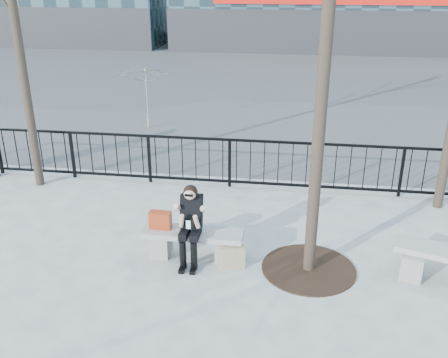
# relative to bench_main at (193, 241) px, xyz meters

# --- Properties ---
(ground) EXTENTS (120.00, 120.00, 0.00)m
(ground) POSITION_rel_bench_main_xyz_m (0.00, 0.00, -0.30)
(ground) COLOR gray
(ground) RESTS_ON ground
(street_surface) EXTENTS (60.00, 23.00, 0.01)m
(street_surface) POSITION_rel_bench_main_xyz_m (0.00, 15.00, -0.30)
(street_surface) COLOR #474747
(street_surface) RESTS_ON ground
(railing) EXTENTS (14.00, 0.06, 1.10)m
(railing) POSITION_rel_bench_main_xyz_m (0.00, 3.00, 0.25)
(railing) COLOR black
(railing) RESTS_ON ground
(tree_grate) EXTENTS (1.50, 1.50, 0.02)m
(tree_grate) POSITION_rel_bench_main_xyz_m (1.90, -0.10, -0.29)
(tree_grate) COLOR black
(tree_grate) RESTS_ON ground
(bench_main) EXTENTS (1.65, 0.46, 0.49)m
(bench_main) POSITION_rel_bench_main_xyz_m (0.00, 0.00, 0.00)
(bench_main) COLOR slate
(bench_main) RESTS_ON ground
(seated_woman) EXTENTS (0.50, 0.64, 1.34)m
(seated_woman) POSITION_rel_bench_main_xyz_m (0.00, -0.16, 0.37)
(seated_woman) COLOR black
(seated_woman) RESTS_ON ground
(handbag) EXTENTS (0.36, 0.18, 0.29)m
(handbag) POSITION_rel_bench_main_xyz_m (-0.54, 0.02, 0.33)
(handbag) COLOR #A33514
(handbag) RESTS_ON bench_main
(shopping_bag) EXTENTS (0.42, 0.26, 0.37)m
(shopping_bag) POSITION_rel_bench_main_xyz_m (0.69, -0.23, -0.12)
(shopping_bag) COLOR #C6B68C
(shopping_bag) RESTS_ON ground
(vendor_umbrella) EXTENTS (2.36, 2.39, 1.85)m
(vendor_umbrella) POSITION_rel_bench_main_xyz_m (-2.81, 6.92, 0.63)
(vendor_umbrella) COLOR gold
(vendor_umbrella) RESTS_ON ground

